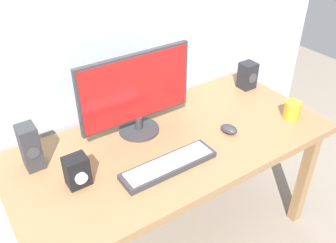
# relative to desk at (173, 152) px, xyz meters

# --- Properties ---
(ground_plane) EXTENTS (6.00, 6.00, 0.00)m
(ground_plane) POSITION_rel_desk_xyz_m (0.00, 0.00, -0.64)
(ground_plane) COLOR gray
(desk) EXTENTS (1.56, 0.75, 0.71)m
(desk) POSITION_rel_desk_xyz_m (0.00, 0.00, 0.00)
(desk) COLOR #936D47
(desk) RESTS_ON ground_plane
(monitor) EXTENTS (0.58, 0.20, 0.41)m
(monitor) POSITION_rel_desk_xyz_m (-0.09, 0.17, 0.29)
(monitor) COLOR #333338
(monitor) RESTS_ON desk
(keyboard_primary) EXTENTS (0.44, 0.12, 0.03)m
(keyboard_primary) POSITION_rel_desk_xyz_m (-0.13, -0.15, 0.09)
(keyboard_primary) COLOR #333338
(keyboard_primary) RESTS_ON desk
(mouse) EXTENTS (0.08, 0.10, 0.04)m
(mouse) POSITION_rel_desk_xyz_m (0.27, -0.10, 0.09)
(mouse) COLOR #333338
(mouse) RESTS_ON desk
(speaker_right) EXTENTS (0.09, 0.09, 0.16)m
(speaker_right) POSITION_rel_desk_xyz_m (0.67, 0.19, 0.15)
(speaker_right) COLOR #232328
(speaker_right) RESTS_ON desk
(speaker_left) EXTENTS (0.08, 0.10, 0.21)m
(speaker_left) POSITION_rel_desk_xyz_m (-0.61, 0.19, 0.18)
(speaker_left) COLOR #333338
(speaker_left) RESTS_ON desk
(audio_controller) EXTENTS (0.09, 0.09, 0.13)m
(audio_controller) POSITION_rel_desk_xyz_m (-0.49, -0.03, 0.14)
(audio_controller) COLOR black
(audio_controller) RESTS_ON desk
(coffee_mug) EXTENTS (0.09, 0.09, 0.09)m
(coffee_mug) POSITION_rel_desk_xyz_m (0.63, -0.18, 0.12)
(coffee_mug) COLOR orange
(coffee_mug) RESTS_ON desk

